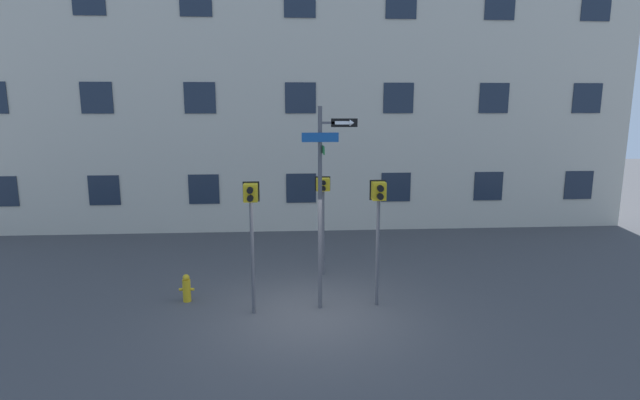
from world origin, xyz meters
TOP-DOWN VIEW (x-y plane):
  - ground_plane at (0.00, 0.00)m, footprint 60.00×60.00m
  - building_facade at (0.00, 7.66)m, footprint 24.00×0.63m
  - street_sign_pole at (0.27, 0.35)m, footprint 1.18×0.81m
  - pedestrian_signal_left at (-1.26, 0.17)m, footprint 0.35×0.40m
  - pedestrian_signal_right at (1.51, 0.44)m, footprint 0.36×0.40m
  - pedestrian_signal_across at (0.44, 2.61)m, footprint 0.41×0.40m
  - fire_hydrant at (-2.86, 0.95)m, footprint 0.34×0.18m

SIDE VIEW (x-z plane):
  - ground_plane at x=0.00m, z-range 0.00..0.00m
  - fire_hydrant at x=-2.86m, z-range -0.01..0.65m
  - pedestrian_signal_across at x=0.44m, z-range 0.75..3.41m
  - pedestrian_signal_right at x=1.51m, z-range 0.80..3.67m
  - pedestrian_signal_left at x=-1.26m, z-range 0.79..3.70m
  - street_sign_pole at x=0.27m, z-range 0.39..4.88m
  - building_facade at x=0.00m, z-range 0.00..12.64m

